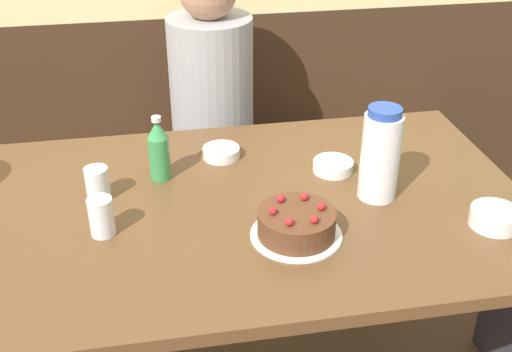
% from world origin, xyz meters
% --- Properties ---
extents(bench_seat, '(2.02, 0.38, 0.46)m').
position_xyz_m(bench_seat, '(0.00, 0.83, 0.23)').
color(bench_seat, '#56331E').
rests_on(bench_seat, ground_plane).
extents(dining_table, '(1.53, 0.95, 0.77)m').
position_xyz_m(dining_table, '(0.00, 0.00, 0.68)').
color(dining_table, brown).
rests_on(dining_table, ground_plane).
extents(birthday_cake, '(0.23, 0.23, 0.09)m').
position_xyz_m(birthday_cake, '(0.10, -0.17, 0.80)').
color(birthday_cake, white).
rests_on(birthday_cake, dining_table).
extents(water_pitcher, '(0.10, 0.10, 0.26)m').
position_xyz_m(water_pitcher, '(0.36, -0.03, 0.89)').
color(water_pitcher, white).
rests_on(water_pitcher, dining_table).
extents(soju_bottle, '(0.06, 0.06, 0.19)m').
position_xyz_m(soju_bottle, '(-0.21, 0.18, 0.86)').
color(soju_bottle, '#388E4C').
rests_on(soju_bottle, dining_table).
extents(bowl_soup_white, '(0.11, 0.11, 0.03)m').
position_xyz_m(bowl_soup_white, '(-0.03, 0.27, 0.78)').
color(bowl_soup_white, white).
rests_on(bowl_soup_white, dining_table).
extents(bowl_rice_small, '(0.13, 0.13, 0.04)m').
position_xyz_m(bowl_rice_small, '(0.60, -0.22, 0.79)').
color(bowl_rice_small, white).
rests_on(bowl_rice_small, dining_table).
extents(bowl_side_dish, '(0.12, 0.12, 0.03)m').
position_xyz_m(bowl_side_dish, '(0.28, 0.13, 0.78)').
color(bowl_side_dish, white).
rests_on(bowl_side_dish, dining_table).
extents(glass_water_tall, '(0.06, 0.06, 0.09)m').
position_xyz_m(glass_water_tall, '(-0.38, 0.09, 0.81)').
color(glass_water_tall, silver).
rests_on(glass_water_tall, dining_table).
extents(glass_tumbler_short, '(0.06, 0.06, 0.10)m').
position_xyz_m(glass_tumbler_short, '(-0.37, -0.08, 0.82)').
color(glass_tumbler_short, silver).
rests_on(glass_tumbler_short, dining_table).
extents(person_pale_blue_shirt, '(0.30, 0.34, 1.26)m').
position_xyz_m(person_pale_blue_shirt, '(-0.00, 0.73, 0.59)').
color(person_pale_blue_shirt, '#33333D').
rests_on(person_pale_blue_shirt, ground_plane).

